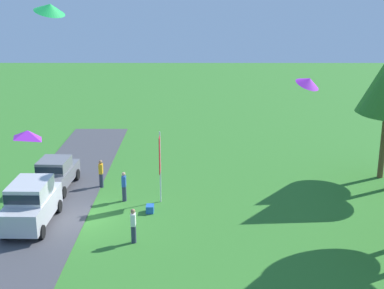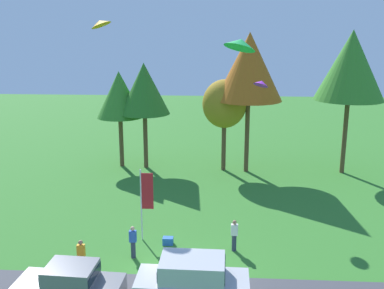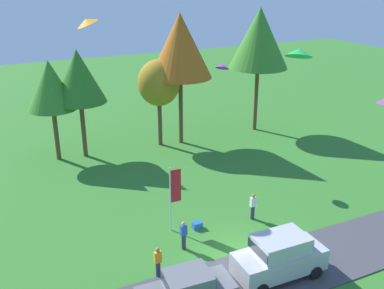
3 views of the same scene
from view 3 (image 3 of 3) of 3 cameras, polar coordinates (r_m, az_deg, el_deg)
name	(u,v)px [view 3 (image 3 of 3)]	position (r m, az deg, el deg)	size (l,w,h in m)	color
ground_plane	(235,256)	(24.95, 5.45, -13.91)	(120.00, 120.00, 0.00)	#337528
pavement_strip	(256,278)	(23.53, 8.16, -16.46)	(36.00, 4.40, 0.06)	#424247
car_suv_far_end	(280,255)	(23.09, 11.07, -13.60)	(4.63, 2.11, 2.28)	#B7B7BC
person_on_lawn	(253,206)	(27.88, 7.73, -7.77)	(0.36, 0.24, 1.71)	#2D334C
person_watching_sky	(184,235)	(24.92, -1.06, -11.43)	(0.36, 0.24, 1.71)	#2D334C
person_beside_suv	(158,262)	(22.99, -4.35, -14.67)	(0.36, 0.24, 1.71)	#2D334C
tree_right_of_center	(51,86)	(36.07, -17.53, 7.16)	(3.80, 3.80, 8.03)	brown
tree_center_back	(78,77)	(36.02, -14.22, 8.36)	(4.13, 4.13, 8.73)	brown
tree_left_of_center	(159,83)	(37.77, -4.23, 7.78)	(3.54, 3.54, 7.47)	brown
tree_far_left	(180,46)	(37.63, -1.51, 12.40)	(5.27, 5.27, 11.13)	brown
tree_lone_near	(259,38)	(41.45, 8.53, 13.21)	(5.36, 5.36, 11.31)	brown
flag_banner	(174,190)	(25.81, -2.31, -5.84)	(0.71, 0.08, 4.06)	silver
cooler_box	(197,225)	(27.05, 0.67, -10.22)	(0.56, 0.40, 0.40)	blue
kite_delta_over_trees	(87,22)	(26.41, -13.23, 14.96)	(1.24, 1.24, 0.30)	orange
kite_delta_high_left	(222,66)	(32.24, 3.88, 9.90)	(0.98, 0.98, 0.30)	purple
kite_delta_near_flag	(299,53)	(22.07, 13.41, 11.29)	(1.30, 1.30, 0.37)	green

